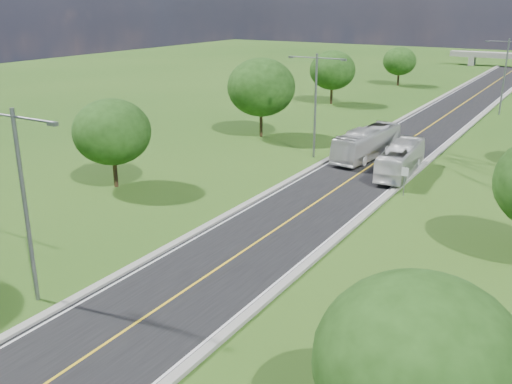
% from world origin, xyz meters
% --- Properties ---
extents(ground, '(260.00, 260.00, 0.00)m').
position_xyz_m(ground, '(0.00, 60.00, 0.00)').
color(ground, '#254C15').
rests_on(ground, ground).
extents(road, '(8.00, 150.00, 0.06)m').
position_xyz_m(road, '(0.00, 66.00, 0.03)').
color(road, black).
rests_on(road, ground).
extents(curb_left, '(0.50, 150.00, 0.22)m').
position_xyz_m(curb_left, '(-4.25, 66.00, 0.11)').
color(curb_left, gray).
rests_on(curb_left, ground).
extents(curb_right, '(0.50, 150.00, 0.22)m').
position_xyz_m(curb_right, '(4.25, 66.00, 0.11)').
color(curb_right, gray).
rests_on(curb_right, ground).
extents(speed_limit_sign, '(0.55, 0.09, 2.40)m').
position_xyz_m(speed_limit_sign, '(5.20, 37.98, 1.60)').
color(speed_limit_sign, slate).
rests_on(speed_limit_sign, ground).
extents(streetlight_near_left, '(5.90, 0.25, 10.00)m').
position_xyz_m(streetlight_near_left, '(-6.00, 12.00, 5.94)').
color(streetlight_near_left, slate).
rests_on(streetlight_near_left, ground).
extents(streetlight_mid_left, '(5.90, 0.25, 10.00)m').
position_xyz_m(streetlight_mid_left, '(-6.00, 45.00, 5.94)').
color(streetlight_mid_left, slate).
rests_on(streetlight_mid_left, ground).
extents(streetlight_far_right, '(5.90, 0.25, 10.00)m').
position_xyz_m(streetlight_far_right, '(6.00, 78.00, 5.94)').
color(streetlight_far_right, slate).
rests_on(streetlight_far_right, ground).
extents(tree_lb, '(6.30, 6.30, 7.33)m').
position_xyz_m(tree_lb, '(-16.00, 28.00, 4.64)').
color(tree_lb, black).
rests_on(tree_lb, ground).
extents(tree_lc, '(7.56, 7.56, 8.79)m').
position_xyz_m(tree_lc, '(-15.00, 50.00, 5.58)').
color(tree_lc, black).
rests_on(tree_lc, ground).
extents(tree_ld, '(6.72, 6.72, 7.82)m').
position_xyz_m(tree_ld, '(-17.00, 74.00, 4.95)').
color(tree_ld, black).
rests_on(tree_ld, ground).
extents(tree_le, '(5.88, 5.88, 6.84)m').
position_xyz_m(tree_le, '(-14.50, 98.00, 4.33)').
color(tree_le, black).
rests_on(tree_le, ground).
extents(tree_ra, '(6.30, 6.30, 7.33)m').
position_xyz_m(tree_ra, '(14.00, 10.00, 4.64)').
color(tree_ra, black).
rests_on(tree_ra, ground).
extents(bus_outbound, '(3.05, 9.90, 2.72)m').
position_xyz_m(bus_outbound, '(3.18, 43.46, 1.42)').
color(bus_outbound, silver).
rests_on(bus_outbound, road).
extents(bus_inbound, '(3.44, 10.72, 2.93)m').
position_xyz_m(bus_inbound, '(-1.37, 47.24, 1.53)').
color(bus_inbound, silver).
rests_on(bus_inbound, road).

